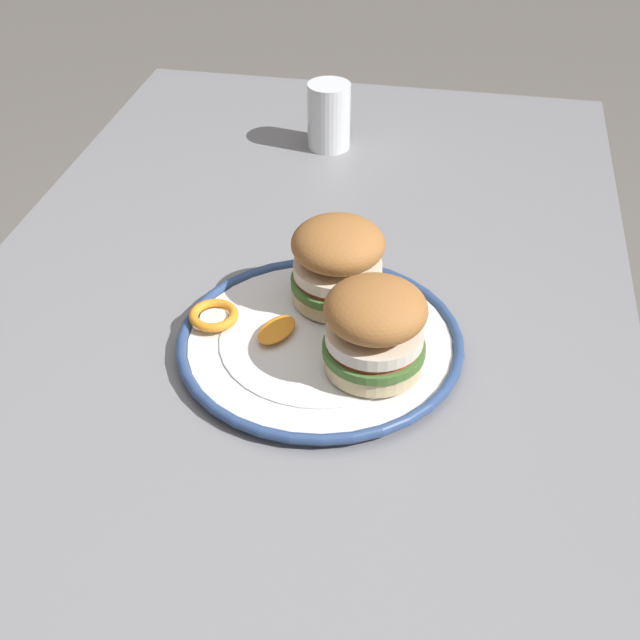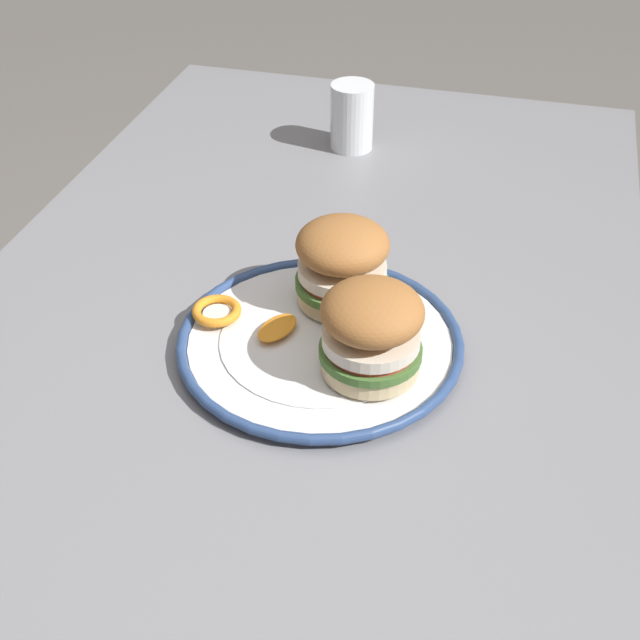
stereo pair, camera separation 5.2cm
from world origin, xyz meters
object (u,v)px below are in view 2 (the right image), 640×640
(sandwich_half_left, at_px, (342,262))
(sandwich_half_right, at_px, (371,330))
(drinking_glass, at_px, (352,121))
(dining_table, at_px, (292,385))
(dinner_plate, at_px, (320,342))

(sandwich_half_left, distance_m, sandwich_half_right, 0.13)
(sandwich_half_right, height_order, drinking_glass, sandwich_half_right)
(sandwich_half_right, bearing_deg, dining_table, 53.36)
(dinner_plate, bearing_deg, sandwich_half_right, -120.49)
(dining_table, height_order, drinking_glass, drinking_glass)
(sandwich_half_left, xyz_separation_m, drinking_glass, (0.42, 0.09, -0.02))
(dining_table, bearing_deg, sandwich_half_left, -62.60)
(sandwich_half_right, distance_m, drinking_glass, 0.55)
(dining_table, relative_size, sandwich_half_right, 10.35)
(sandwich_half_left, relative_size, drinking_glass, 1.40)
(dining_table, relative_size, sandwich_half_left, 9.84)
(sandwich_half_right, bearing_deg, sandwich_half_left, 27.26)
(dinner_plate, relative_size, drinking_glass, 3.11)
(dining_table, xyz_separation_m, dinner_plate, (-0.05, -0.05, 0.11))
(sandwich_half_left, bearing_deg, drinking_glass, 11.58)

